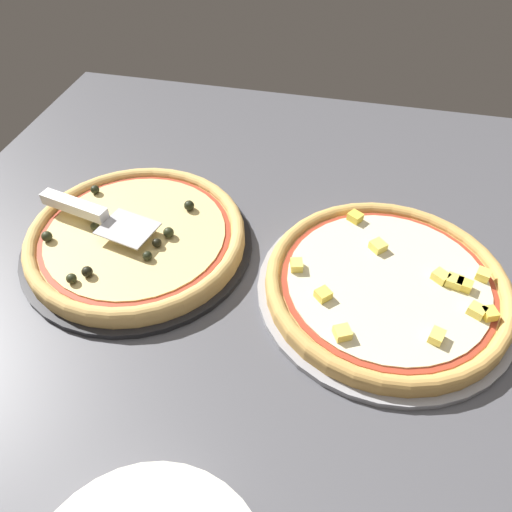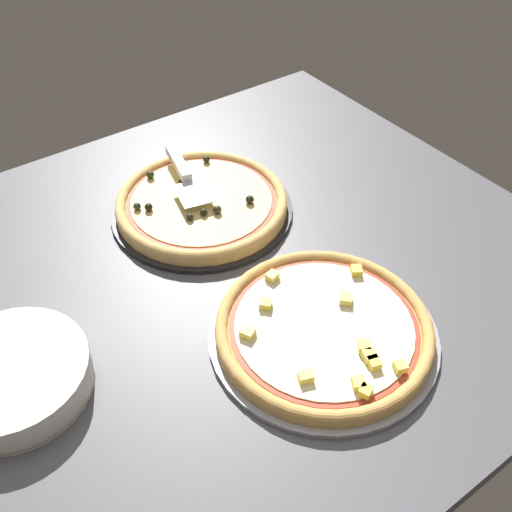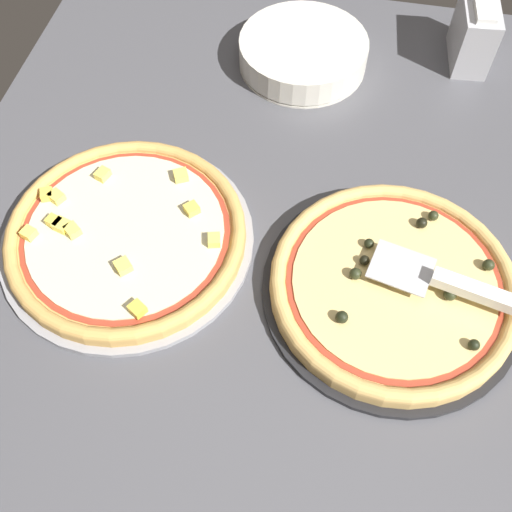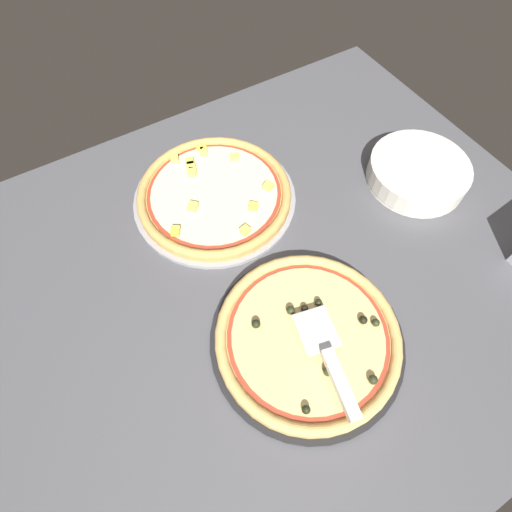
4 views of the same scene
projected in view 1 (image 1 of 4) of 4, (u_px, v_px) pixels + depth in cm
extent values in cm
cube|color=#4C4C51|center=(228.00, 297.00, 80.01)|extent=(132.06, 114.92, 3.60)
cylinder|color=black|center=(138.00, 245.00, 85.30)|extent=(38.94, 38.94, 1.00)
cylinder|color=#DBAD60|center=(137.00, 238.00, 84.26)|extent=(36.60, 36.60, 1.94)
torus|color=#DBAD60|center=(136.00, 234.00, 83.57)|extent=(36.60, 36.60, 2.23)
cylinder|color=#A33823|center=(136.00, 234.00, 83.52)|extent=(31.82, 31.82, 0.15)
cylinder|color=#E5C67A|center=(136.00, 233.00, 83.43)|extent=(30.01, 30.01, 0.40)
sphere|color=black|center=(157.00, 243.00, 80.39)|extent=(1.52, 1.52, 1.52)
sphere|color=black|center=(189.00, 205.00, 86.86)|extent=(1.80, 1.80, 1.80)
sphere|color=black|center=(95.00, 190.00, 90.22)|extent=(1.59, 1.59, 1.59)
sphere|color=#282D19|center=(169.00, 232.00, 81.94)|extent=(1.78, 1.78, 1.78)
sphere|color=#282D19|center=(95.00, 227.00, 83.19)|extent=(1.50, 1.50, 1.50)
sphere|color=#282D19|center=(47.00, 236.00, 81.29)|extent=(1.75, 1.75, 1.75)
sphere|color=#282D19|center=(71.00, 279.00, 74.83)|extent=(1.58, 1.58, 1.58)
sphere|color=black|center=(87.00, 272.00, 75.75)|extent=(1.70, 1.70, 1.70)
sphere|color=#282D19|center=(94.00, 217.00, 84.63)|extent=(1.83, 1.83, 1.83)
sphere|color=black|center=(147.00, 256.00, 78.29)|extent=(1.51, 1.51, 1.51)
cylinder|color=#939399|center=(385.00, 291.00, 77.86)|extent=(39.91, 39.91, 1.00)
cylinder|color=tan|center=(386.00, 286.00, 76.95)|extent=(37.51, 37.51, 1.58)
torus|color=tan|center=(387.00, 282.00, 76.39)|extent=(37.51, 37.51, 2.20)
cylinder|color=#A33823|center=(387.00, 282.00, 76.34)|extent=(32.60, 32.60, 0.15)
cylinder|color=beige|center=(388.00, 281.00, 76.25)|extent=(30.76, 30.76, 0.40)
cube|color=#F9E05B|center=(378.00, 246.00, 80.49)|extent=(3.13, 3.13, 1.37)
cube|color=#F9E05B|center=(342.00, 333.00, 68.35)|extent=(2.88, 2.92, 1.37)
cube|color=#F9E05B|center=(483.00, 275.00, 76.02)|extent=(2.49, 2.49, 1.37)
cube|color=#F4D64C|center=(464.00, 285.00, 74.54)|extent=(2.39, 2.68, 1.37)
cube|color=#F9E05B|center=(441.00, 276.00, 75.76)|extent=(2.94, 3.00, 1.37)
cube|color=#F9E05B|center=(437.00, 336.00, 67.93)|extent=(2.76, 2.46, 1.37)
cube|color=#F9E05B|center=(297.00, 265.00, 77.47)|extent=(2.50, 2.31, 1.37)
cube|color=#F9E05B|center=(477.00, 311.00, 71.08)|extent=(2.80, 2.91, 1.37)
cube|color=#F9E05B|center=(454.00, 281.00, 75.04)|extent=(2.71, 2.78, 1.37)
cube|color=yellow|center=(355.00, 217.00, 85.57)|extent=(2.83, 2.91, 1.37)
cube|color=#F4D64C|center=(489.00, 314.00, 70.71)|extent=(2.57, 2.48, 1.37)
cube|color=#F4D64C|center=(323.00, 294.00, 73.22)|extent=(2.87, 2.87, 1.37)
cube|color=#B7B7BC|center=(128.00, 228.00, 81.08)|extent=(8.75, 10.07, 0.24)
cube|color=white|center=(74.00, 206.00, 83.76)|extent=(4.98, 12.93, 2.00)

